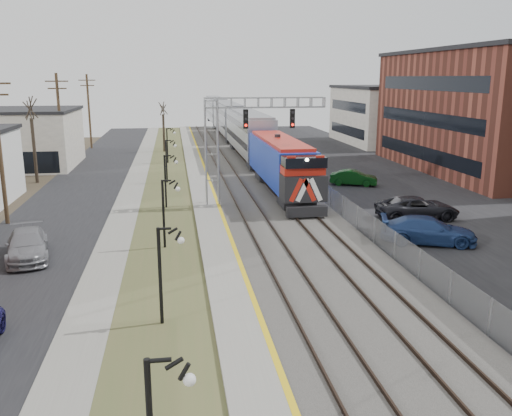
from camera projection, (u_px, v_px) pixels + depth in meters
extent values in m
cube|color=black|center=(79.00, 192.00, 46.38)|extent=(7.00, 120.00, 0.04)
cube|color=gray|center=(132.00, 190.00, 47.04)|extent=(2.00, 120.00, 0.08)
cube|color=#4B532C|center=(167.00, 189.00, 47.48)|extent=(4.00, 120.00, 0.06)
cube|color=gray|center=(201.00, 187.00, 47.90)|extent=(2.00, 120.00, 0.24)
cube|color=#595651|center=(257.00, 186.00, 48.64)|extent=(8.00, 120.00, 0.20)
cube|color=black|center=(384.00, 183.00, 50.42)|extent=(16.00, 120.00, 0.04)
cube|color=gold|center=(211.00, 185.00, 48.00)|extent=(0.24, 120.00, 0.01)
cube|color=#2D2119|center=(227.00, 185.00, 48.20)|extent=(0.08, 120.00, 0.15)
cube|color=#2D2119|center=(243.00, 184.00, 48.42)|extent=(0.08, 120.00, 0.15)
cube|color=#2D2119|center=(265.00, 183.00, 48.71)|extent=(0.08, 120.00, 0.15)
cube|color=#2D2119|center=(282.00, 183.00, 48.93)|extent=(0.08, 120.00, 0.15)
cube|color=#1531AF|center=(282.00, 166.00, 44.73)|extent=(3.00, 17.00, 4.25)
cube|color=black|center=(307.00, 211.00, 36.79)|extent=(2.80, 0.50, 0.70)
cube|color=#A4A7AE|center=(248.00, 134.00, 64.11)|extent=(3.00, 22.00, 5.33)
cube|color=#A4A7AE|center=(229.00, 120.00, 86.01)|extent=(3.00, 22.00, 5.33)
cube|color=#A4A7AE|center=(217.00, 111.00, 107.92)|extent=(3.00, 22.00, 5.33)
cube|color=gray|center=(212.00, 154.00, 40.34)|extent=(1.00, 1.00, 8.00)
cube|color=gray|center=(265.00, 103.00, 40.04)|extent=(9.00, 0.80, 0.80)
cube|color=black|center=(246.00, 119.00, 39.66)|extent=(0.35, 0.25, 1.40)
cube|color=black|center=(292.00, 118.00, 40.17)|extent=(0.35, 0.25, 1.40)
cylinder|color=black|center=(160.00, 277.00, 21.08)|extent=(0.14, 0.14, 4.00)
cylinder|color=black|center=(164.00, 215.00, 30.69)|extent=(0.14, 0.14, 4.00)
cylinder|color=black|center=(165.00, 182.00, 40.29)|extent=(0.14, 0.14, 4.00)
cylinder|color=black|center=(166.00, 162.00, 49.90)|extent=(0.14, 0.14, 4.00)
cylinder|color=black|center=(167.00, 146.00, 61.43)|extent=(0.14, 0.14, 4.00)
cylinder|color=#4C3823|center=(0.00, 150.00, 35.16)|extent=(0.28, 0.28, 10.00)
cylinder|color=#4C3823|center=(60.00, 124.00, 54.38)|extent=(0.28, 0.28, 10.00)
cylinder|color=#4C3823|center=(89.00, 112.00, 73.60)|extent=(0.28, 0.28, 10.00)
cube|color=gray|center=(303.00, 177.00, 49.09)|extent=(0.04, 120.00, 1.60)
cube|color=beige|center=(8.00, 140.00, 58.70)|extent=(14.00, 12.00, 6.00)
cube|color=brown|center=(498.00, 113.00, 55.88)|extent=(16.00, 26.00, 12.00)
cube|color=beige|center=(399.00, 116.00, 80.37)|extent=(16.00, 18.00, 8.00)
cylinder|color=#382D23|center=(34.00, 151.00, 49.83)|extent=(0.30, 0.30, 5.95)
cylinder|color=#382D23|center=(164.00, 133.00, 70.86)|extent=(0.30, 0.30, 4.90)
imported|color=black|center=(417.00, 209.00, 37.25)|extent=(5.71, 2.77, 1.56)
imported|color=navy|center=(428.00, 231.00, 31.77)|extent=(5.91, 3.85, 1.59)
imported|color=slate|center=(413.00, 207.00, 37.60)|extent=(4.86, 2.25, 1.61)
imported|color=#0A360F|center=(354.00, 178.00, 48.99)|extent=(4.42, 2.98, 1.38)
imported|color=gray|center=(27.00, 246.00, 29.17)|extent=(3.18, 5.49, 1.50)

